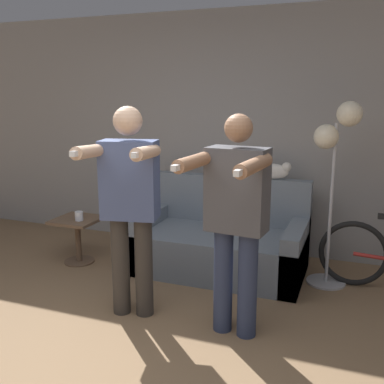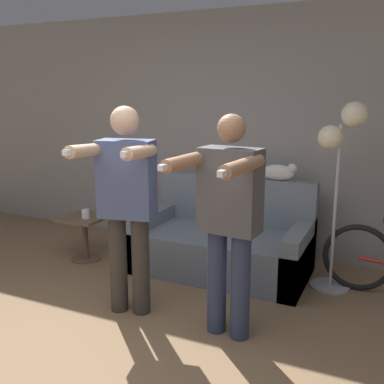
{
  "view_description": "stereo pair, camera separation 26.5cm",
  "coord_description": "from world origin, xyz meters",
  "px_view_note": "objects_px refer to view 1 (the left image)",
  "views": [
    {
      "loc": [
        1.44,
        -1.91,
        1.74
      ],
      "look_at": [
        0.12,
        1.57,
        0.91
      ],
      "focal_mm": 42.0,
      "sensor_mm": 36.0,
      "label": 1
    },
    {
      "loc": [
        1.69,
        -1.81,
        1.74
      ],
      "look_at": [
        0.12,
        1.57,
        0.91
      ],
      "focal_mm": 42.0,
      "sensor_mm": 36.0,
      "label": 2
    }
  ],
  "objects_px": {
    "floor_lamp": "(336,147)",
    "cat": "(273,171)",
    "person_left": "(129,199)",
    "couch": "(220,243)",
    "person_right": "(236,213)",
    "side_table": "(78,231)",
    "cup": "(79,216)"
  },
  "relations": [
    {
      "from": "person_left",
      "to": "side_table",
      "type": "relative_size",
      "value": 3.47
    },
    {
      "from": "couch",
      "to": "side_table",
      "type": "relative_size",
      "value": 3.51
    },
    {
      "from": "side_table",
      "to": "cup",
      "type": "bearing_deg",
      "value": -39.53
    },
    {
      "from": "couch",
      "to": "person_right",
      "type": "bearing_deg",
      "value": -67.91
    },
    {
      "from": "couch",
      "to": "floor_lamp",
      "type": "bearing_deg",
      "value": 1.79
    },
    {
      "from": "floor_lamp",
      "to": "cat",
      "type": "bearing_deg",
      "value": 153.38
    },
    {
      "from": "cat",
      "to": "cup",
      "type": "distance_m",
      "value": 2.0
    },
    {
      "from": "person_left",
      "to": "side_table",
      "type": "height_order",
      "value": "person_left"
    },
    {
      "from": "cat",
      "to": "person_right",
      "type": "bearing_deg",
      "value": -89.35
    },
    {
      "from": "person_left",
      "to": "cup",
      "type": "relative_size",
      "value": 17.5
    },
    {
      "from": "cup",
      "to": "floor_lamp",
      "type": "bearing_deg",
      "value": 9.93
    },
    {
      "from": "floor_lamp",
      "to": "side_table",
      "type": "relative_size",
      "value": 3.53
    },
    {
      "from": "person_right",
      "to": "side_table",
      "type": "distance_m",
      "value": 2.14
    },
    {
      "from": "floor_lamp",
      "to": "cup",
      "type": "xyz_separation_m",
      "value": [
        -2.41,
        -0.42,
        -0.75
      ]
    },
    {
      "from": "couch",
      "to": "person_left",
      "type": "height_order",
      "value": "person_left"
    },
    {
      "from": "couch",
      "to": "floor_lamp",
      "type": "xyz_separation_m",
      "value": [
        1.04,
        0.03,
        1.0
      ]
    },
    {
      "from": "floor_lamp",
      "to": "cup",
      "type": "relative_size",
      "value": 17.77
    },
    {
      "from": "person_right",
      "to": "side_table",
      "type": "relative_size",
      "value": 3.39
    },
    {
      "from": "cat",
      "to": "cup",
      "type": "height_order",
      "value": "cat"
    },
    {
      "from": "person_left",
      "to": "floor_lamp",
      "type": "relative_size",
      "value": 0.98
    },
    {
      "from": "couch",
      "to": "cup",
      "type": "relative_size",
      "value": 17.71
    },
    {
      "from": "cat",
      "to": "floor_lamp",
      "type": "height_order",
      "value": "floor_lamp"
    },
    {
      "from": "person_right",
      "to": "side_table",
      "type": "height_order",
      "value": "person_right"
    },
    {
      "from": "side_table",
      "to": "cup",
      "type": "relative_size",
      "value": 5.04
    },
    {
      "from": "person_right",
      "to": "side_table",
      "type": "bearing_deg",
      "value": 162.4
    },
    {
      "from": "couch",
      "to": "cup",
      "type": "bearing_deg",
      "value": -164.12
    },
    {
      "from": "side_table",
      "to": "person_right",
      "type": "bearing_deg",
      "value": -23.07
    },
    {
      "from": "side_table",
      "to": "person_left",
      "type": "bearing_deg",
      "value": -37.19
    },
    {
      "from": "person_right",
      "to": "floor_lamp",
      "type": "relative_size",
      "value": 0.96
    },
    {
      "from": "person_right",
      "to": "person_left",
      "type": "bearing_deg",
      "value": -174.62
    },
    {
      "from": "side_table",
      "to": "floor_lamp",
      "type": "bearing_deg",
      "value": 8.46
    },
    {
      "from": "cat",
      "to": "cup",
      "type": "relative_size",
      "value": 4.69
    }
  ]
}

